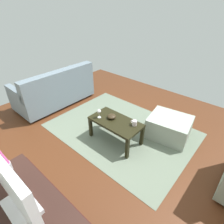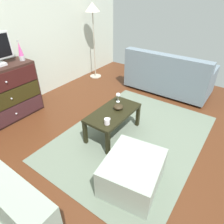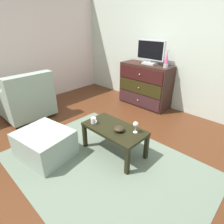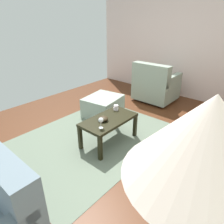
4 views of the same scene
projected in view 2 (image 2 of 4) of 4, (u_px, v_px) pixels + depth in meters
The scene contains 12 objects.
ground_plane at pixel (115, 140), 3.06m from camera, with size 5.82×4.78×0.05m, color #4E2815.
wall_accent_rear at pixel (13, 36), 3.41m from camera, with size 5.82×0.12×2.50m, color beige.
area_rug at pixel (133, 137), 3.08m from camera, with size 2.60×1.90×0.01m, color slate.
dresser at pixel (3, 94), 3.28m from camera, with size 1.12×0.49×0.92m.
lava_lamp at pixel (20, 52), 3.24m from camera, with size 0.09×0.09×0.33m.
coffee_table at pixel (113, 115), 2.96m from camera, with size 0.88×0.47×0.42m.
wine_glass at pixel (118, 95), 3.11m from camera, with size 0.07×0.07×0.16m.
mug at pixel (107, 121), 2.65m from camera, with size 0.11×0.08×0.08m.
bowl_decorative at pixel (118, 107), 2.98m from camera, with size 0.15×0.15×0.07m, color #2D2315.
couch_large at pixel (168, 76), 4.23m from camera, with size 0.85×1.74×0.87m.
ottoman at pixel (133, 173), 2.26m from camera, with size 0.70×0.60×0.39m, color #92A194.
standing_lamp at pixel (93, 15), 4.31m from camera, with size 0.32×0.32×1.68m.
Camera 2 is at (-1.92, -1.32, 2.00)m, focal length 31.81 mm.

